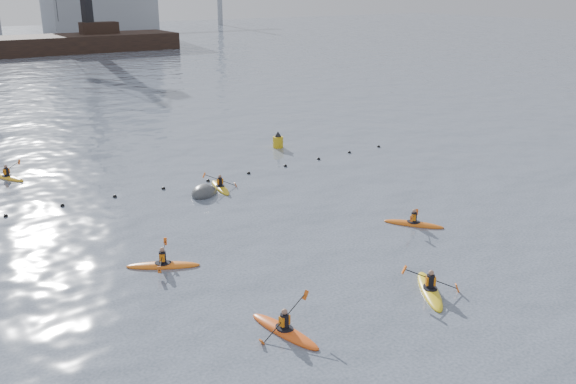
# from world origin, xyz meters

# --- Properties ---
(ground) EXTENTS (400.00, 400.00, 0.00)m
(ground) POSITION_xyz_m (0.00, 0.00, 0.00)
(ground) COLOR #384352
(ground) RESTS_ON ground
(float_line) EXTENTS (33.24, 0.73, 0.24)m
(float_line) POSITION_xyz_m (-0.50, 22.53, 0.03)
(float_line) COLOR black
(float_line) RESTS_ON ground
(kayaker_0) EXTENTS (2.37, 3.45, 1.41)m
(kayaker_0) POSITION_xyz_m (-4.87, 4.55, 0.10)
(kayaker_0) COLOR #E45215
(kayaker_0) RESTS_ON ground
(kayaker_1) EXTENTS (2.52, 3.28, 1.32)m
(kayaker_1) POSITION_xyz_m (1.78, 3.80, 0.11)
(kayaker_1) COLOR yellow
(kayaker_1) RESTS_ON ground
(kayaker_2) EXTENTS (3.17, 2.24, 1.07)m
(kayaker_2) POSITION_xyz_m (-6.35, 12.12, 0.10)
(kayaker_2) COLOR orange
(kayaker_2) RESTS_ON ground
(kayaker_3) EXTENTS (2.17, 3.19, 1.25)m
(kayaker_3) POSITION_xyz_m (0.99, 20.57, 0.10)
(kayaker_3) COLOR gold
(kayaker_3) RESTS_ON ground
(kayaker_4) EXTENTS (2.38, 2.90, 1.01)m
(kayaker_4) POSITION_xyz_m (6.54, 9.50, 0.10)
(kayaker_4) COLOR #D35E13
(kayaker_4) RESTS_ON ground
(kayaker_5) EXTENTS (2.03, 3.15, 1.14)m
(kayaker_5) POSITION_xyz_m (-9.57, 30.19, 0.10)
(kayaker_5) COLOR gold
(kayaker_5) RESTS_ON ground
(mooring_buoy) EXTENTS (2.84, 2.83, 1.67)m
(mooring_buoy) POSITION_xyz_m (-0.30, 20.18, 0.00)
(mooring_buoy) COLOR #393B3E
(mooring_buoy) RESTS_ON ground
(nav_buoy) EXTENTS (0.80, 0.80, 1.46)m
(nav_buoy) POSITION_xyz_m (9.45, 27.03, 0.44)
(nav_buoy) COLOR gold
(nav_buoy) RESTS_ON ground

